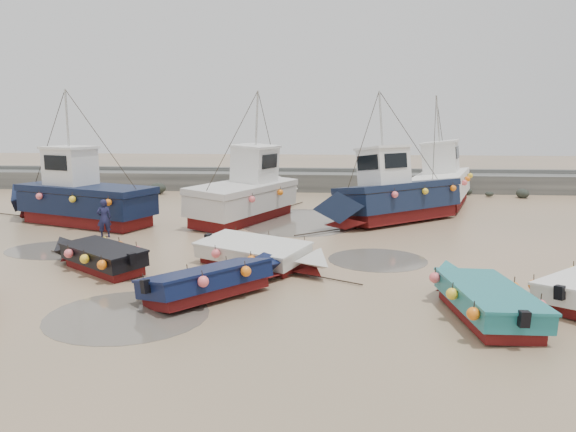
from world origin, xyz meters
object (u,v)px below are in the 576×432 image
object	(u,v)px
dinghy_5	(262,252)
person	(105,237)
cabin_boat_0	(77,195)
cabin_boat_2	(392,195)
cabin_boat_1	(249,192)
dinghy_2	(482,294)
cabin_boat_3	(444,181)
dinghy_1	(219,277)
dinghy_4	(98,253)

from	to	relation	value
dinghy_5	person	size ratio (longest dim) A/B	3.55
cabin_boat_0	cabin_boat_2	distance (m)	14.91
cabin_boat_1	person	distance (m)	7.34
dinghy_2	person	size ratio (longest dim) A/B	3.69
dinghy_5	cabin_boat_1	bearing A→B (deg)	-138.91
dinghy_5	cabin_boat_3	size ratio (longest dim) A/B	0.61
cabin_boat_0	cabin_boat_1	xyz separation A→B (m)	(7.95, 1.86, -0.00)
dinghy_1	cabin_boat_1	bearing A→B (deg)	136.26
dinghy_1	cabin_boat_3	size ratio (longest dim) A/B	0.52
cabin_boat_2	person	xyz separation A→B (m)	(-12.32, -4.33, -1.36)
dinghy_5	cabin_boat_0	xyz separation A→B (m)	(-9.74, 7.13, 0.80)
cabin_boat_2	cabin_boat_3	world-z (taller)	same
dinghy_5	cabin_boat_0	size ratio (longest dim) A/B	0.60
cabin_boat_3	dinghy_2	bearing A→B (deg)	-80.49
dinghy_2	cabin_boat_1	bearing A→B (deg)	114.04
dinghy_1	person	size ratio (longest dim) A/B	3.06
dinghy_1	dinghy_4	world-z (taller)	same
dinghy_4	cabin_boat_1	xyz separation A→B (m)	(3.59, 9.64, 0.79)
cabin_boat_1	person	world-z (taller)	cabin_boat_1
dinghy_2	cabin_boat_0	size ratio (longest dim) A/B	0.62
cabin_boat_2	dinghy_4	bearing A→B (deg)	91.74
dinghy_2	dinghy_4	world-z (taller)	same
person	cabin_boat_3	bearing A→B (deg)	-175.81
dinghy_2	dinghy_5	size ratio (longest dim) A/B	1.04
cabin_boat_1	cabin_boat_3	bearing A→B (deg)	50.74
cabin_boat_0	dinghy_4	bearing A→B (deg)	-128.98
dinghy_1	dinghy_4	size ratio (longest dim) A/B	1.02
cabin_boat_0	cabin_boat_3	size ratio (longest dim) A/B	1.02
dinghy_1	dinghy_4	xyz separation A→B (m)	(-4.56, 2.44, 0.01)
dinghy_2	cabin_boat_0	bearing A→B (deg)	137.52
cabin_boat_1	cabin_boat_3	size ratio (longest dim) A/B	1.02
dinghy_2	cabin_boat_1	world-z (taller)	cabin_boat_1
dinghy_1	dinghy_2	world-z (taller)	same
cabin_boat_0	cabin_boat_3	world-z (taller)	same
dinghy_1	dinghy_5	distance (m)	3.20
dinghy_1	dinghy_4	distance (m)	5.17
cabin_boat_3	dinghy_5	bearing A→B (deg)	-103.73
dinghy_4	dinghy_1	bearing A→B (deg)	-80.38
dinghy_2	cabin_boat_2	bearing A→B (deg)	87.57
cabin_boat_0	dinghy_1	bearing A→B (deg)	-117.13
person	dinghy_2	bearing A→B (deg)	119.41
dinghy_4	cabin_boat_3	world-z (taller)	cabin_boat_3
dinghy_1	cabin_boat_2	distance (m)	13.09
cabin_boat_1	dinghy_2	bearing A→B (deg)	-35.73
cabin_boat_0	dinghy_5	bearing A→B (deg)	-104.43
dinghy_4	cabin_boat_3	distance (m)	20.67
dinghy_5	person	distance (m)	8.38
cabin_boat_3	person	size ratio (longest dim) A/B	5.86
dinghy_2	cabin_boat_0	world-z (taller)	cabin_boat_0
dinghy_1	dinghy_5	world-z (taller)	same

